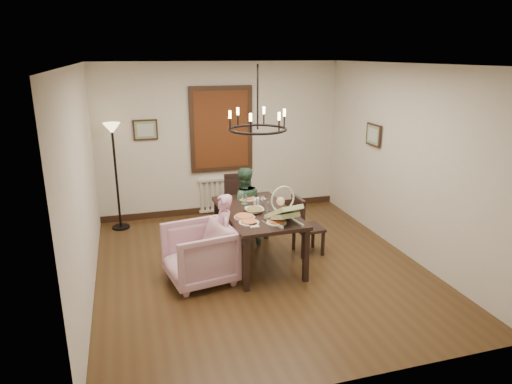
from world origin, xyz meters
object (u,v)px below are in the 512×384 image
chair_far (240,205)px  drinking_glass (268,206)px  chair_right (309,225)px  armchair (199,254)px  floor_lamp (116,178)px  seated_man (243,212)px  dining_table (258,216)px  baby_bouncer (284,210)px  elderly_woman (224,242)px

chair_far → drinking_glass: 1.24m
chair_right → drinking_glass: bearing=96.9°
armchair → drinking_glass: bearing=96.5°
drinking_glass → floor_lamp: (-2.06, 2.00, 0.05)m
chair_right → seated_man: 1.06m
seated_man → dining_table: bearing=93.2°
chair_right → baby_bouncer: (-0.63, -0.62, 0.50)m
floor_lamp → seated_man: bearing=-33.1°
chair_far → armchair: size_ratio=1.17×
drinking_glass → dining_table: bearing=159.6°
dining_table → seated_man: size_ratio=1.66×
chair_far → chair_right: (0.80, -1.06, -0.05)m
chair_far → seated_man: 0.42m
dining_table → armchair: size_ratio=2.00×
dining_table → chair_right: chair_right is taller
armchair → seated_man: size_ratio=0.83×
dining_table → chair_right: size_ratio=1.88×
dining_table → chair_right: bearing=2.6°
chair_far → drinking_glass: size_ratio=7.63×
armchair → baby_bouncer: (1.11, -0.19, 0.57)m
dining_table → baby_bouncer: (0.20, -0.55, 0.25)m
seated_man → floor_lamp: bearing=-31.5°
chair_far → chair_right: bearing=-49.6°
armchair → elderly_woman: 0.38m
seated_man → floor_lamp: (-1.90, 1.24, 0.38)m
elderly_woman → drinking_glass: 0.82m
elderly_woman → baby_bouncer: baby_bouncer is taller
floor_lamp → armchair: bearing=-66.4°
dining_table → floor_lamp: (-1.92, 1.95, 0.20)m
chair_far → elderly_woman: bearing=-109.3°
chair_far → chair_right: size_ratio=1.10×
baby_bouncer → dining_table: bearing=98.1°
chair_right → drinking_glass: drinking_glass is taller
chair_far → armchair: chair_far is taller
dining_table → drinking_glass: (0.15, -0.05, 0.15)m
dining_table → chair_far: bearing=86.7°
chair_far → baby_bouncer: bearing=-80.8°
armchair → seated_man: (0.89, 1.07, 0.13)m
chair_right → elderly_woman: elderly_woman is taller
chair_far → seated_man: (-0.04, -0.42, 0.02)m
chair_far → baby_bouncer: baby_bouncer is taller
chair_far → seated_man: seated_man is taller
drinking_glass → elderly_woman: bearing=-164.0°
seated_man → drinking_glass: size_ratio=7.86×
drinking_glass → chair_far: bearing=95.9°
dining_table → floor_lamp: floor_lamp is taller
elderly_woman → drinking_glass: (0.70, 0.20, 0.38)m
seated_man → elderly_woman: bearing=62.7°
chair_far → drinking_glass: chair_far is taller
seated_man → baby_bouncer: 1.35m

